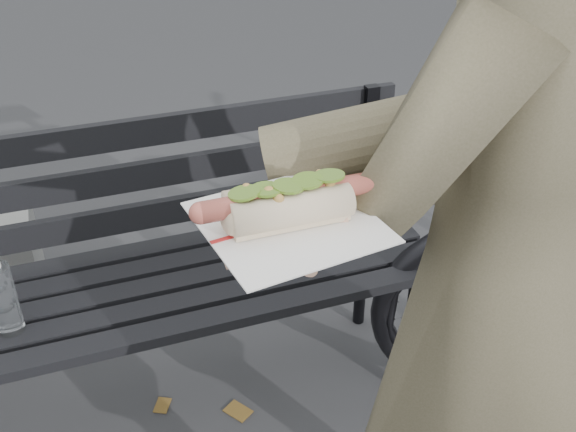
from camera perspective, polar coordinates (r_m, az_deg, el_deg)
park_bench at (r=1.89m, az=-10.89°, el=-3.24°), size 1.50×0.44×0.88m
person at (r=1.15m, az=17.45°, el=-6.31°), size 0.77×0.61×1.83m
held_hotdog at (r=0.87m, az=10.72°, el=6.14°), size 0.63×0.30×0.20m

